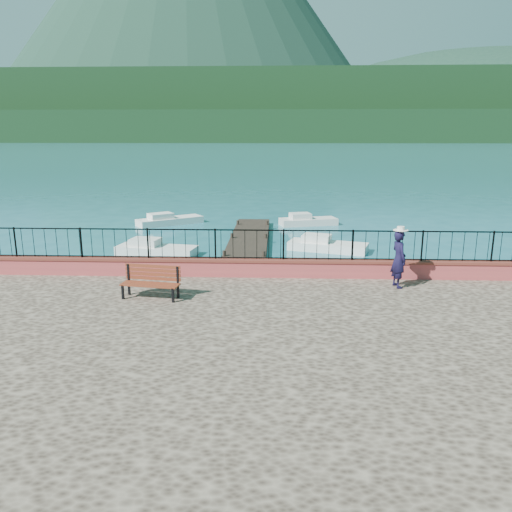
# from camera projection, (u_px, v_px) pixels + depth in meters

# --- Properties ---
(ground) EXTENTS (2000.00, 2000.00, 0.00)m
(ground) POSITION_uv_depth(u_px,v_px,m) (296.00, 361.00, 12.94)
(ground) COLOR #19596B
(ground) RESTS_ON ground
(promenade) EXTENTS (30.00, 20.00, 1.20)m
(promenade) POSITION_uv_depth(u_px,v_px,m) (311.00, 512.00, 6.98)
(promenade) COLOR #332821
(promenade) RESTS_ON ground
(parapet) EXTENTS (28.00, 0.46, 0.58)m
(parapet) POSITION_uv_depth(u_px,v_px,m) (292.00, 268.00, 16.17)
(parapet) COLOR #B64442
(parapet) RESTS_ON promenade
(railing) EXTENTS (27.00, 0.05, 0.95)m
(railing) POSITION_uv_depth(u_px,v_px,m) (293.00, 245.00, 15.99)
(railing) COLOR black
(railing) RESTS_ON parapet
(dock) EXTENTS (2.00, 16.00, 0.30)m
(dock) POSITION_uv_depth(u_px,v_px,m) (247.00, 249.00, 24.63)
(dock) COLOR #2D231C
(dock) RESTS_ON ground
(far_forest) EXTENTS (900.00, 60.00, 18.00)m
(far_forest) POSITION_uv_depth(u_px,v_px,m) (278.00, 127.00, 301.68)
(far_forest) COLOR black
(far_forest) RESTS_ON ground
(foothills) EXTENTS (900.00, 120.00, 44.00)m
(foothills) POSITION_uv_depth(u_px,v_px,m) (278.00, 109.00, 356.73)
(foothills) COLOR black
(foothills) RESTS_ON ground
(companion_hill) EXTENTS (448.00, 384.00, 180.00)m
(companion_hill) POSITION_uv_depth(u_px,v_px,m) (478.00, 138.00, 547.03)
(companion_hill) COLOR #142D23
(companion_hill) RESTS_ON ground
(park_bench) EXTENTS (1.71, 0.79, 0.92)m
(park_bench) POSITION_uv_depth(u_px,v_px,m) (151.00, 288.00, 14.08)
(park_bench) COLOR black
(park_bench) RESTS_ON promenade
(person) EXTENTS (0.55, 0.72, 1.75)m
(person) POSITION_uv_depth(u_px,v_px,m) (399.00, 259.00, 14.95)
(person) COLOR black
(person) RESTS_ON promenade
(hat) EXTENTS (0.44, 0.44, 0.12)m
(hat) POSITION_uv_depth(u_px,v_px,m) (401.00, 228.00, 14.73)
(hat) COLOR white
(hat) RESTS_ON person
(boat_0) EXTENTS (4.03, 1.99, 0.80)m
(boat_0) POSITION_uv_depth(u_px,v_px,m) (157.00, 247.00, 24.09)
(boat_0) COLOR silver
(boat_0) RESTS_ON ground
(boat_1) EXTENTS (4.10, 2.42, 0.80)m
(boat_1) POSITION_uv_depth(u_px,v_px,m) (328.00, 243.00, 24.91)
(boat_1) COLOR white
(boat_1) RESTS_ON ground
(boat_3) EXTENTS (4.20, 3.50, 0.80)m
(boat_3) POSITION_uv_depth(u_px,v_px,m) (170.00, 218.00, 32.10)
(boat_3) COLOR silver
(boat_3) RESTS_ON ground
(boat_4) EXTENTS (3.82, 2.15, 0.80)m
(boat_4) POSITION_uv_depth(u_px,v_px,m) (308.00, 219.00, 31.89)
(boat_4) COLOR silver
(boat_4) RESTS_ON ground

